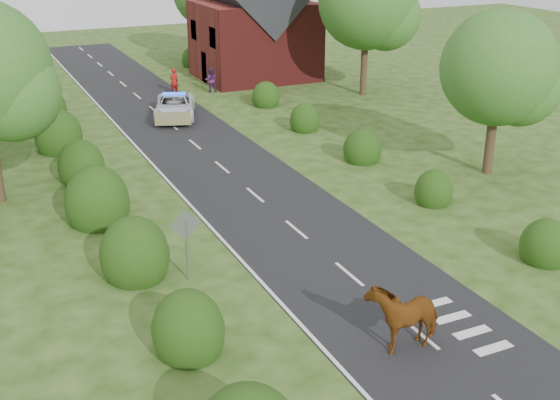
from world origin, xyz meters
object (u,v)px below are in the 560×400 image
cow (403,318)px  pedestrian_purple (211,80)px  road_sign (186,234)px  pedestrian_red (174,81)px  police_van (175,106)px

cow → pedestrian_purple: pedestrian_purple is taller
road_sign → pedestrian_red: size_ratio=1.46×
police_van → pedestrian_purple: pedestrian_purple is taller
cow → police_van: 25.84m
road_sign → pedestrian_purple: bearing=68.4°
police_van → pedestrian_red: (1.79, 5.89, 0.18)m
police_van → pedestrian_purple: (4.23, 5.36, 0.15)m
cow → road_sign: bearing=-147.5°
road_sign → police_van: size_ratio=0.47×
road_sign → cow: size_ratio=1.09×
police_van → pedestrian_red: pedestrian_red is taller
police_van → pedestrian_purple: bearing=71.4°
cow → pedestrian_red: 31.85m
pedestrian_red → pedestrian_purple: bearing=155.8°
pedestrian_red → pedestrian_purple: 2.49m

